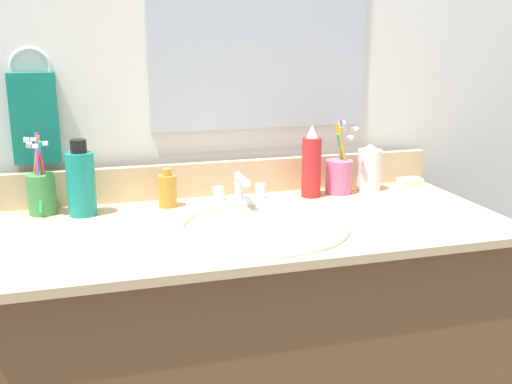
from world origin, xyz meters
The scene contains 16 objects.
vanity_cabinet centered at (0.00, 0.00, 0.35)m, with size 1.11×0.49×0.70m, color brown.
countertop centered at (0.00, 0.00, 0.71)m, with size 1.16×0.54×0.02m, color #D1B284.
backsplash centered at (0.00, 0.26, 0.77)m, with size 1.16×0.02×0.09m, color #D1B284.
back_wall centered at (0.00, 0.32, 0.65)m, with size 2.26×0.04×1.30m, color silver.
mirror_panel centered at (0.10, 0.30, 1.17)m, with size 0.60×0.01×0.56m, color #B2BCC6.
towel_ring centered at (-0.48, 0.30, 1.06)m, with size 0.10×0.10×0.01m, color silver.
hand_towel centered at (-0.48, 0.28, 0.94)m, with size 0.11×0.04×0.22m, color #147260.
sink_basin centered at (0.00, -0.05, 0.69)m, with size 0.39×0.39×0.11m.
faucet centered at (0.00, 0.15, 0.75)m, with size 0.16×0.10×0.08m.
bottle_oil_amber centered at (-0.18, 0.18, 0.76)m, with size 0.05×0.05×0.10m.
bottle_lotion_white centered at (0.38, 0.19, 0.78)m, with size 0.07×0.07×0.13m.
bottle_spray_red centered at (0.20, 0.17, 0.81)m, with size 0.05×0.05×0.19m.
bottle_mouthwash_teal centered at (-0.38, 0.17, 0.80)m, with size 0.07×0.07×0.18m.
cup_green centered at (-0.47, 0.20, 0.78)m, with size 0.07×0.09×0.20m.
cup_pink centered at (0.29, 0.18, 0.77)m, with size 0.08×0.08×0.20m.
soap_bar centered at (0.51, 0.19, 0.73)m, with size 0.06×0.04×0.02m, color white.
Camera 1 is at (-0.37, -1.28, 1.14)m, focal length 42.48 mm.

